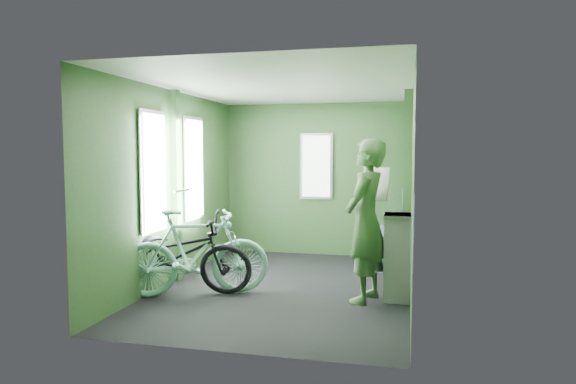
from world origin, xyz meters
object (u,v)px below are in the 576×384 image
passenger (366,220)px  bench_seat (391,243)px  bicycle_black (175,294)px  bicycle_mint (196,296)px  waste_box (397,257)px

passenger → bench_seat: (0.21, 1.80, -0.55)m
bicycle_black → bench_seat: size_ratio=1.64×
bicycle_black → bicycle_mint: 0.26m
bicycle_black → waste_box: (2.38, 0.37, 0.46)m
waste_box → bench_seat: size_ratio=0.88×
bicycle_black → passenger: 2.24m
bicycle_mint → waste_box: bearing=-103.9°
bicycle_black → bicycle_mint: bearing=-105.2°
waste_box → bench_seat: (-0.11, 1.66, -0.15)m
bicycle_mint → waste_box: waste_box is taller
bicycle_mint → bench_seat: (2.01, 2.05, 0.31)m
bicycle_mint → passenger: 2.01m
passenger → bicycle_black: bearing=-68.6°
bicycle_mint → bench_seat: size_ratio=1.54×
waste_box → bicycle_mint: bearing=-169.4°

